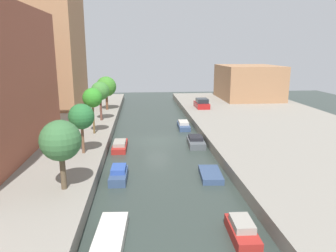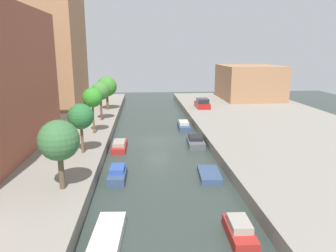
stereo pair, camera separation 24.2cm
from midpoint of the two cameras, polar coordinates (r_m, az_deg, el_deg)
ground_plane at (r=35.00m, az=-2.17°, el=-2.67°), size 84.00×84.00×0.00m
quay_left at (r=37.31m, az=-25.87°, el=-2.23°), size 20.00×64.00×1.00m
quay_right at (r=38.59m, az=20.66°, el=-1.25°), size 20.00×64.00×1.00m
apartment_tower_far at (r=53.91m, az=-21.28°, el=15.33°), size 10.00×12.72×22.69m
low_block_right at (r=60.63m, az=14.01°, el=7.60°), size 10.00×11.91×6.03m
street_tree_0 at (r=20.90m, az=-18.94°, el=-2.55°), size 2.57×2.57×4.50m
street_tree_1 at (r=27.90m, az=-15.43°, el=1.60°), size 2.18×2.18×4.32m
street_tree_2 at (r=34.38m, az=-13.53°, el=4.87°), size 2.05×2.05×4.87m
street_tree_3 at (r=40.93m, az=-12.20°, el=6.06°), size 2.31×2.31×4.88m
street_tree_4 at (r=48.41m, az=-11.11°, el=6.90°), size 2.95×2.95×4.94m
parked_car at (r=49.83m, az=5.90°, el=3.97°), size 1.92×4.01×1.46m
moored_boat_left_0 at (r=17.69m, az=-10.60°, el=-18.72°), size 1.69×3.94×0.63m
moored_boat_left_1 at (r=24.93m, az=-9.07°, el=-8.53°), size 1.36×3.14×1.01m
moored_boat_left_2 at (r=32.45m, az=-8.80°, el=-3.46°), size 1.42×4.03×0.85m
moored_boat_right_0 at (r=17.99m, az=12.70°, el=-17.79°), size 1.32×3.10×1.03m
moored_boat_right_1 at (r=25.37m, az=7.33°, el=-8.57°), size 1.83×3.35×0.44m
moored_boat_right_2 at (r=33.31m, az=4.79°, el=-2.81°), size 1.77×3.53×0.97m
moored_boat_right_3 at (r=40.59m, az=2.63°, el=0.11°), size 1.49×4.04×0.89m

